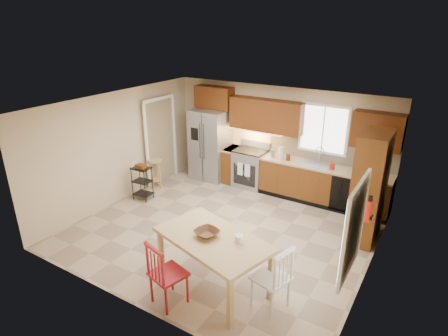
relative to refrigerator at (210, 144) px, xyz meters
name	(u,v)px	position (x,y,z in m)	size (l,w,h in m)	color
floor	(223,230)	(1.70, -2.12, -0.91)	(5.50, 5.50, 0.00)	tan
ceiling	(223,106)	(1.70, -2.12, 1.59)	(5.50, 5.00, 0.02)	silver
wall_back	(277,138)	(1.70, 0.38, 0.34)	(5.50, 0.02, 2.50)	#CCB793
wall_front	(125,232)	(1.70, -4.62, 0.34)	(5.50, 0.02, 2.50)	#CCB793
wall_left	(119,148)	(-1.05, -2.12, 0.34)	(0.02, 5.00, 2.50)	#CCB793
wall_right	(376,208)	(4.45, -2.12, 0.34)	(0.02, 5.00, 2.50)	#CCB793
refrigerator	(210,144)	(0.00, 0.00, 0.00)	(0.92, 0.75, 1.82)	gray
range_stove	(250,169)	(1.15, 0.06, -0.45)	(0.76, 0.63, 0.92)	gray
base_cabinet_narrow	(232,165)	(0.60, 0.08, -0.46)	(0.30, 0.60, 0.90)	brown
base_cabinet_run	(323,185)	(2.99, 0.08, -0.46)	(2.92, 0.60, 0.90)	brown
dishwasher	(344,195)	(3.55, -0.22, -0.46)	(0.60, 0.02, 0.78)	black
backsplash	(330,151)	(2.99, 0.36, 0.27)	(2.92, 0.03, 0.55)	beige
upper_over_fridge	(214,97)	(0.00, 0.20, 1.19)	(1.00, 0.35, 0.55)	#55280E
upper_left_block	(266,115)	(1.45, 0.20, 0.92)	(1.80, 0.35, 0.75)	#55280E
upper_right_block	(378,131)	(3.95, 0.20, 0.92)	(1.00, 0.35, 0.75)	#55280E
window_back	(324,129)	(2.80, 0.35, 0.74)	(1.12, 0.04, 1.12)	white
sink	(316,166)	(2.80, 0.08, -0.05)	(0.62, 0.46, 0.16)	gray
undercab_glow	(254,130)	(1.15, 0.17, 0.52)	(1.60, 0.30, 0.01)	#FFBF66
soap_bottle	(332,165)	(3.18, -0.02, 0.09)	(0.09, 0.09, 0.19)	red
paper_towel	(281,153)	(1.95, 0.03, 0.13)	(0.12, 0.12, 0.28)	silver
canister_steel	(273,153)	(1.75, 0.03, 0.08)	(0.11, 0.11, 0.18)	gray
canister_wood	(288,157)	(2.15, 0.00, 0.06)	(0.10, 0.10, 0.14)	#532C16
pantry	(369,187)	(4.13, -0.93, 0.14)	(0.50, 0.95, 2.10)	brown
fire_extinguisher	(369,211)	(4.33, -1.98, 0.19)	(0.12, 0.12, 0.36)	red
window_right	(354,229)	(4.38, -3.27, 0.54)	(0.04, 1.02, 1.32)	white
doorway	(160,142)	(-0.97, -0.82, 0.14)	(0.04, 0.95, 2.10)	#8C7A59
dining_table	(213,262)	(2.46, -3.63, -0.48)	(1.77, 1.00, 0.86)	tan
chair_red	(168,273)	(2.11, -4.28, -0.39)	(0.49, 0.49, 1.04)	maroon
chair_white	(271,277)	(3.41, -3.58, -0.39)	(0.49, 0.49, 1.04)	silver
table_bowl	(207,236)	(2.35, -3.63, -0.04)	(0.36, 0.36, 0.09)	#532C16
table_jar	(239,240)	(2.85, -3.52, 0.00)	(0.15, 0.15, 0.17)	silver
bar_stool	(155,174)	(-0.80, -1.28, -0.54)	(0.36, 0.36, 0.74)	tan
utility_cart	(142,183)	(-0.61, -1.93, -0.50)	(0.41, 0.32, 0.82)	black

